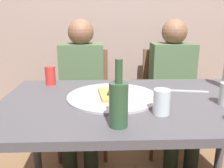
{
  "coord_description": "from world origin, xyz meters",
  "views": [
    {
      "loc": [
        -0.2,
        -1.23,
        1.19
      ],
      "look_at": [
        -0.14,
        0.15,
        0.8
      ],
      "focal_mm": 38.71,
      "sensor_mm": 36.0,
      "label": 1
    }
  ],
  "objects_px": {
    "soda_can": "(50,75)",
    "guest_in_sweater": "(82,85)",
    "chair_left": "(83,94)",
    "table_knife": "(190,91)",
    "tumbler_far": "(162,102)",
    "dining_table": "(139,114)",
    "beer_bottle": "(119,103)",
    "chair_right": "(168,93)",
    "pizza_tray": "(113,96)",
    "guest_in_beanie": "(174,84)",
    "pizza_slice_last": "(112,94)"
  },
  "relations": [
    {
      "from": "table_knife",
      "to": "guest_in_beanie",
      "type": "relative_size",
      "value": 0.19
    },
    {
      "from": "dining_table",
      "to": "beer_bottle",
      "type": "relative_size",
      "value": 5.36
    },
    {
      "from": "soda_can",
      "to": "table_knife",
      "type": "xyz_separation_m",
      "value": [
        0.87,
        -0.19,
        -0.06
      ]
    },
    {
      "from": "beer_bottle",
      "to": "soda_can",
      "type": "xyz_separation_m",
      "value": [
        -0.41,
        0.64,
        -0.04
      ]
    },
    {
      "from": "table_knife",
      "to": "soda_can",
      "type": "bearing_deg",
      "value": 177.69
    },
    {
      "from": "chair_left",
      "to": "guest_in_sweater",
      "type": "xyz_separation_m",
      "value": [
        -0.0,
        -0.15,
        0.13
      ]
    },
    {
      "from": "tumbler_far",
      "to": "chair_right",
      "type": "height_order",
      "value": "chair_right"
    },
    {
      "from": "soda_can",
      "to": "chair_left",
      "type": "relative_size",
      "value": 0.14
    },
    {
      "from": "chair_left",
      "to": "guest_in_beanie",
      "type": "relative_size",
      "value": 0.77
    },
    {
      "from": "soda_can",
      "to": "guest_in_sweater",
      "type": "height_order",
      "value": "guest_in_sweater"
    },
    {
      "from": "dining_table",
      "to": "pizza_slice_last",
      "type": "xyz_separation_m",
      "value": [
        -0.15,
        0.05,
        0.1
      ]
    },
    {
      "from": "pizza_tray",
      "to": "chair_right",
      "type": "xyz_separation_m",
      "value": [
        0.54,
        0.79,
        -0.24
      ]
    },
    {
      "from": "dining_table",
      "to": "guest_in_beanie",
      "type": "height_order",
      "value": "guest_in_beanie"
    },
    {
      "from": "pizza_tray",
      "to": "tumbler_far",
      "type": "relative_size",
      "value": 4.31
    },
    {
      "from": "beer_bottle",
      "to": "guest_in_beanie",
      "type": "bearing_deg",
      "value": 61.99
    },
    {
      "from": "dining_table",
      "to": "chair_right",
      "type": "distance_m",
      "value": 0.94
    },
    {
      "from": "beer_bottle",
      "to": "tumbler_far",
      "type": "relative_size",
      "value": 2.38
    },
    {
      "from": "beer_bottle",
      "to": "soda_can",
      "type": "relative_size",
      "value": 2.3
    },
    {
      "from": "pizza_slice_last",
      "to": "table_knife",
      "type": "distance_m",
      "value": 0.48
    },
    {
      "from": "soda_can",
      "to": "table_knife",
      "type": "height_order",
      "value": "soda_can"
    },
    {
      "from": "pizza_tray",
      "to": "table_knife",
      "type": "xyz_separation_m",
      "value": [
        0.47,
        0.09,
        -0.0
      ]
    },
    {
      "from": "tumbler_far",
      "to": "pizza_tray",
      "type": "bearing_deg",
      "value": 131.71
    },
    {
      "from": "table_knife",
      "to": "chair_left",
      "type": "height_order",
      "value": "chair_left"
    },
    {
      "from": "dining_table",
      "to": "chair_right",
      "type": "relative_size",
      "value": 1.68
    },
    {
      "from": "table_knife",
      "to": "guest_in_sweater",
      "type": "bearing_deg",
      "value": 152.12
    },
    {
      "from": "dining_table",
      "to": "tumbler_far",
      "type": "bearing_deg",
      "value": -69.41
    },
    {
      "from": "guest_in_sweater",
      "to": "chair_right",
      "type": "bearing_deg",
      "value": -168.85
    },
    {
      "from": "beer_bottle",
      "to": "tumbler_far",
      "type": "bearing_deg",
      "value": 30.14
    },
    {
      "from": "beer_bottle",
      "to": "guest_in_sweater",
      "type": "xyz_separation_m",
      "value": [
        -0.24,
        1.0,
        -0.21
      ]
    },
    {
      "from": "chair_left",
      "to": "chair_right",
      "type": "relative_size",
      "value": 1.0
    },
    {
      "from": "dining_table",
      "to": "soda_can",
      "type": "height_order",
      "value": "soda_can"
    },
    {
      "from": "dining_table",
      "to": "guest_in_sweater",
      "type": "distance_m",
      "value": 0.78
    },
    {
      "from": "guest_in_sweater",
      "to": "pizza_tray",
      "type": "bearing_deg",
      "value": 109.86
    },
    {
      "from": "soda_can",
      "to": "chair_left",
      "type": "height_order",
      "value": "chair_left"
    },
    {
      "from": "beer_bottle",
      "to": "guest_in_sweater",
      "type": "height_order",
      "value": "guest_in_sweater"
    },
    {
      "from": "beer_bottle",
      "to": "soda_can",
      "type": "height_order",
      "value": "beer_bottle"
    },
    {
      "from": "chair_left",
      "to": "chair_right",
      "type": "xyz_separation_m",
      "value": [
        0.77,
        0.0,
        0.0
      ]
    },
    {
      "from": "tumbler_far",
      "to": "chair_left",
      "type": "relative_size",
      "value": 0.13
    },
    {
      "from": "dining_table",
      "to": "guest_in_sweater",
      "type": "bearing_deg",
      "value": 118.55
    },
    {
      "from": "dining_table",
      "to": "table_knife",
      "type": "relative_size",
      "value": 6.85
    },
    {
      "from": "dining_table",
      "to": "guest_in_sweater",
      "type": "relative_size",
      "value": 1.29
    },
    {
      "from": "pizza_tray",
      "to": "chair_right",
      "type": "bearing_deg",
      "value": 55.6
    },
    {
      "from": "pizza_tray",
      "to": "soda_can",
      "type": "height_order",
      "value": "soda_can"
    },
    {
      "from": "beer_bottle",
      "to": "guest_in_beanie",
      "type": "xyz_separation_m",
      "value": [
        0.53,
        1.0,
        -0.21
      ]
    },
    {
      "from": "table_knife",
      "to": "tumbler_far",
      "type": "bearing_deg",
      "value": -117.16
    },
    {
      "from": "dining_table",
      "to": "guest_in_beanie",
      "type": "distance_m",
      "value": 0.79
    },
    {
      "from": "soda_can",
      "to": "chair_left",
      "type": "xyz_separation_m",
      "value": [
        0.17,
        0.51,
        -0.3
      ]
    },
    {
      "from": "dining_table",
      "to": "chair_left",
      "type": "relative_size",
      "value": 1.68
    },
    {
      "from": "pizza_tray",
      "to": "chair_left",
      "type": "xyz_separation_m",
      "value": [
        -0.23,
        0.79,
        -0.24
      ]
    },
    {
      "from": "table_knife",
      "to": "guest_in_beanie",
      "type": "height_order",
      "value": "guest_in_beanie"
    }
  ]
}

